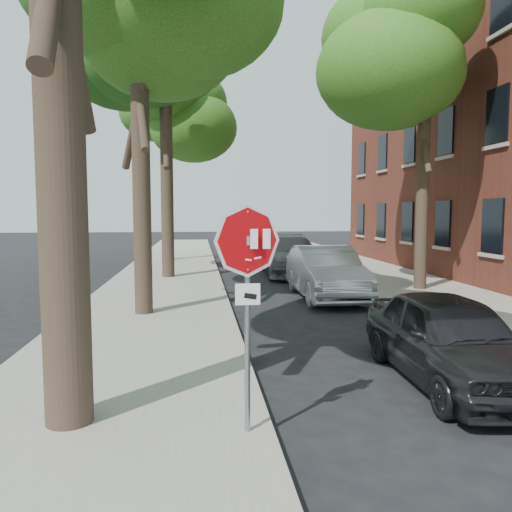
{
  "coord_description": "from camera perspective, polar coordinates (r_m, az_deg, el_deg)",
  "views": [
    {
      "loc": [
        -1.25,
        -5.52,
        2.64
      ],
      "look_at": [
        -0.48,
        1.05,
        2.05
      ],
      "focal_mm": 35.0,
      "sensor_mm": 36.0,
      "label": 1
    }
  ],
  "objects": [
    {
      "name": "sidewalk_left",
      "position": [
        17.75,
        -10.67,
        -3.34
      ],
      "size": [
        4.0,
        55.0,
        0.12
      ],
      "primitive_type": "cube",
      "color": "gray",
      "rests_on": "ground"
    },
    {
      "name": "sidewalk_right",
      "position": [
        19.13,
        15.67,
        -2.83
      ],
      "size": [
        4.0,
        55.0,
        0.12
      ],
      "primitive_type": "cube",
      "color": "gray",
      "rests_on": "ground"
    },
    {
      "name": "curb_left",
      "position": [
        17.73,
        -4.03,
        -3.26
      ],
      "size": [
        0.12,
        55.0,
        0.13
      ],
      "primitive_type": "cube",
      "color": "#9E9384",
      "rests_on": "ground"
    },
    {
      "name": "car_a",
      "position": [
        8.34,
        21.28,
        -8.75
      ],
      "size": [
        1.75,
        4.12,
        1.39
      ],
      "primitive_type": "imported",
      "rotation": [
        0.0,
        0.0,
        -0.03
      ],
      "color": "black",
      "rests_on": "ground"
    },
    {
      "name": "tree_far",
      "position": [
        27.06,
        -10.03,
        14.76
      ],
      "size": [
        5.29,
        4.91,
        9.33
      ],
      "color": "black",
      "rests_on": "sidewalk_left"
    },
    {
      "name": "ground",
      "position": [
        6.25,
        5.84,
        -19.94
      ],
      "size": [
        120.0,
        120.0,
        0.0
      ],
      "primitive_type": "plane",
      "color": "black",
      "rests_on": "ground"
    },
    {
      "name": "car_c",
      "position": [
        20.95,
        3.93,
        0.11
      ],
      "size": [
        2.51,
        5.72,
        1.64
      ],
      "primitive_type": "imported",
      "rotation": [
        0.0,
        0.0,
        -0.04
      ],
      "color": "#4D4C51",
      "rests_on": "ground"
    },
    {
      "name": "car_b",
      "position": [
        15.29,
        7.96,
        -1.89
      ],
      "size": [
        1.73,
        4.82,
        1.58
      ],
      "primitive_type": "imported",
      "rotation": [
        0.0,
        0.0,
        -0.01
      ],
      "color": "#A5A6AD",
      "rests_on": "ground"
    },
    {
      "name": "tree_mid_b",
      "position": [
        20.39,
        -10.39,
        20.25
      ],
      "size": [
        5.88,
        5.46,
        10.36
      ],
      "color": "black",
      "rests_on": "sidewalk_left"
    },
    {
      "name": "car_d",
      "position": [
        26.54,
        1.68,
        0.94
      ],
      "size": [
        3.04,
        5.39,
        1.42
      ],
      "primitive_type": "imported",
      "rotation": [
        0.0,
        0.0,
        0.14
      ],
      "color": "black",
      "rests_on": "ground"
    },
    {
      "name": "tree_right",
      "position": [
        17.82,
        18.64,
        19.72
      ],
      "size": [
        5.29,
        4.91,
        9.33
      ],
      "color": "black",
      "rests_on": "sidewalk_right"
    },
    {
      "name": "tree_mid_a",
      "position": [
        13.65,
        -13.4,
        26.31
      ],
      "size": [
        5.59,
        5.19,
        9.84
      ],
      "color": "black",
      "rests_on": "sidewalk_left"
    },
    {
      "name": "curb_right",
      "position": [
        18.45,
        9.77,
        -2.99
      ],
      "size": [
        0.12,
        55.0,
        0.13
      ],
      "primitive_type": "cube",
      "color": "#9E9384",
      "rests_on": "ground"
    },
    {
      "name": "stop_sign",
      "position": [
        5.56,
        -0.98,
        -2.05
      ],
      "size": [
        0.76,
        0.34,
        2.61
      ],
      "color": "gray",
      "rests_on": "sidewalk_left"
    }
  ]
}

